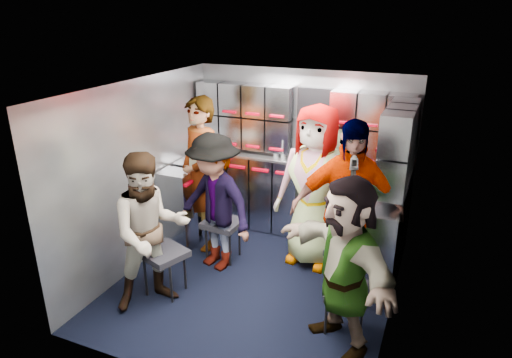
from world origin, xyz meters
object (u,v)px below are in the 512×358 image
at_px(jump_seat_near_left, 164,255).
at_px(attendant_arc_b, 214,203).
at_px(jump_seat_mid_left, 223,225).
at_px(jump_seat_mid_right, 347,253).
at_px(jump_seat_near_right, 346,293).
at_px(attendant_arc_a, 151,232).
at_px(attendant_arc_c, 315,187).
at_px(attendant_arc_d, 347,213).
at_px(attendant_arc_e, 345,265).
at_px(jump_seat_center, 317,221).
at_px(attendant_standing, 201,174).

relative_size(jump_seat_near_left, attendant_arc_b, 0.33).
xyz_separation_m(jump_seat_mid_left, jump_seat_mid_right, (1.46, -0.01, -0.04)).
height_order(jump_seat_mid_left, jump_seat_mid_right, jump_seat_mid_left).
relative_size(jump_seat_near_right, attendant_arc_b, 0.29).
distance_m(attendant_arc_a, attendant_arc_c, 1.86).
distance_m(jump_seat_mid_left, jump_seat_mid_right, 1.46).
distance_m(jump_seat_mid_left, attendant_arc_d, 1.55).
relative_size(jump_seat_mid_left, attendant_arc_a, 0.31).
bearing_deg(jump_seat_near_right, attendant_arc_d, 105.78).
xyz_separation_m(jump_seat_mid_left, attendant_arc_a, (-0.23, -1.04, 0.36)).
bearing_deg(attendant_arc_e, jump_seat_center, 154.22).
height_order(jump_seat_mid_left, attendant_arc_d, attendant_arc_d).
height_order(jump_seat_near_left, attendant_arc_a, attendant_arc_a).
bearing_deg(jump_seat_near_left, attendant_standing, 97.96).
bearing_deg(attendant_arc_c, jump_seat_mid_right, -29.37).
bearing_deg(jump_seat_near_right, jump_seat_mid_left, 155.67).
height_order(jump_seat_mid_right, attendant_arc_d, attendant_arc_d).
height_order(attendant_standing, attendant_arc_a, attendant_standing).
xyz_separation_m(jump_seat_center, attendant_arc_c, (0.00, -0.18, 0.51)).
relative_size(attendant_arc_d, attendant_arc_e, 1.18).
xyz_separation_m(jump_seat_mid_left, attendant_arc_c, (0.98, 0.36, 0.50)).
distance_m(jump_seat_center, attendant_arc_b, 1.27).
xyz_separation_m(attendant_arc_b, attendant_arc_c, (0.98, 0.54, 0.14)).
bearing_deg(jump_seat_near_right, attendant_arc_a, -170.47).
xyz_separation_m(attendant_standing, attendant_arc_a, (0.15, -1.24, -0.14)).
height_order(jump_seat_center, attendant_standing, attendant_standing).
relative_size(attendant_standing, attendant_arc_e, 1.18).
bearing_deg(attendant_arc_b, attendant_arc_d, 16.68).
xyz_separation_m(jump_seat_mid_right, jump_seat_near_right, (0.15, -0.72, 0.01)).
bearing_deg(attendant_standing, jump_seat_mid_right, 22.61).
relative_size(jump_seat_near_right, attendant_arc_d, 0.24).
xyz_separation_m(jump_seat_center, attendant_arc_b, (-0.98, -0.72, 0.36)).
bearing_deg(attendant_arc_d, jump_seat_near_right, -91.25).
bearing_deg(attendant_arc_a, jump_seat_mid_left, 29.01).
xyz_separation_m(jump_seat_center, attendant_arc_a, (-1.21, -1.58, 0.37)).
relative_size(jump_seat_near_left, attendant_arc_d, 0.28).
xyz_separation_m(attendant_arc_a, attendant_arc_d, (1.69, 0.84, 0.14)).
height_order(jump_seat_near_left, jump_seat_near_right, jump_seat_near_left).
bearing_deg(attendant_arc_c, attendant_arc_d, -40.51).
xyz_separation_m(attendant_arc_a, attendant_arc_b, (0.23, 0.86, -0.00)).
xyz_separation_m(jump_seat_near_left, attendant_arc_d, (1.69, 0.66, 0.50)).
relative_size(attendant_arc_b, attendant_arc_c, 0.85).
relative_size(jump_seat_near_left, attendant_arc_e, 0.33).
xyz_separation_m(jump_seat_center, jump_seat_near_right, (0.63, -1.27, -0.02)).
bearing_deg(jump_seat_mid_left, attendant_arc_e, -29.43).
xyz_separation_m(jump_seat_mid_right, attendant_arc_a, (-1.69, -1.02, 0.40)).
relative_size(attendant_standing, attendant_arc_b, 1.19).
relative_size(jump_seat_mid_left, jump_seat_center, 0.98).
distance_m(jump_seat_near_right, attendant_arc_e, 0.43).
bearing_deg(jump_seat_mid_left, jump_seat_near_right, -24.33).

